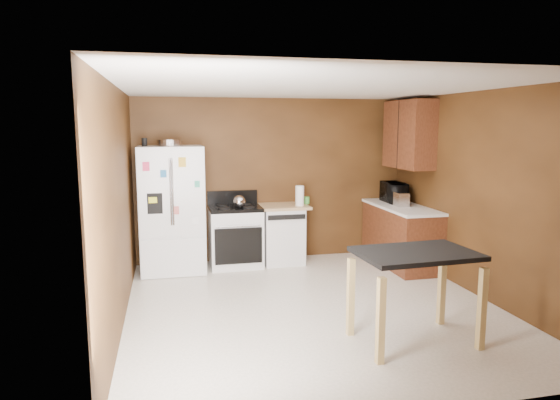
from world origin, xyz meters
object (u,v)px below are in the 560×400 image
object	(u,v)px
island	(416,266)
pen_cup	(144,142)
toaster	(401,199)
gas_range	(235,235)
green_canister	(306,200)
roasting_pan	(170,143)
paper_towel	(300,196)
dishwasher	(282,233)
kettle	(239,202)
refrigerator	(172,209)
microwave	(394,193)

from	to	relation	value
island	pen_cup	bearing A→B (deg)	131.41
pen_cup	toaster	size ratio (longest dim) A/B	0.41
gas_range	green_canister	bearing A→B (deg)	3.88
roasting_pan	green_canister	bearing A→B (deg)	2.96
paper_towel	dishwasher	bearing A→B (deg)	156.79
roasting_pan	paper_towel	bearing A→B (deg)	-1.63
toaster	kettle	bearing A→B (deg)	176.10
pen_cup	kettle	distance (m)	1.56
gas_range	paper_towel	bearing A→B (deg)	-4.86
green_canister	gas_range	world-z (taller)	gas_range
pen_cup	green_canister	xyz separation A→B (m)	(2.37, 0.19, -0.91)
pen_cup	dishwasher	size ratio (longest dim) A/B	0.13
paper_towel	refrigerator	xyz separation A→B (m)	(-1.88, 0.02, -0.14)
green_canister	refrigerator	size ratio (longest dim) A/B	0.06
roasting_pan	refrigerator	world-z (taller)	roasting_pan
kettle	pen_cup	bearing A→B (deg)	178.85
toaster	gas_range	world-z (taller)	toaster
kettle	refrigerator	size ratio (longest dim) A/B	0.10
green_canister	microwave	xyz separation A→B (m)	(1.36, -0.20, 0.10)
toaster	microwave	bearing A→B (deg)	84.33
roasting_pan	microwave	size ratio (longest dim) A/B	0.71
roasting_pan	kettle	distance (m)	1.28
microwave	dishwasher	world-z (taller)	microwave
pen_cup	island	bearing A→B (deg)	-48.59
roasting_pan	green_canister	size ratio (longest dim) A/B	3.32
kettle	paper_towel	world-z (taller)	paper_towel
dishwasher	kettle	bearing A→B (deg)	-165.92
gas_range	dishwasher	distance (m)	0.72
green_canister	microwave	size ratio (longest dim) A/B	0.21
dishwasher	island	world-z (taller)	island
island	roasting_pan	bearing A→B (deg)	126.57
dishwasher	island	bearing A→B (deg)	-78.88
kettle	green_canister	distance (m)	1.10
paper_towel	microwave	size ratio (longest dim) A/B	0.59
toaster	refrigerator	xyz separation A→B (m)	(-3.32, 0.43, -0.10)
paper_towel	kettle	bearing A→B (deg)	-176.12
green_canister	dishwasher	world-z (taller)	green_canister
kettle	green_canister	world-z (taller)	kettle
refrigerator	paper_towel	bearing A→B (deg)	-0.66
island	kettle	bearing A→B (deg)	113.84
pen_cup	microwave	xyz separation A→B (m)	(3.73, -0.01, -0.82)
kettle	dishwasher	distance (m)	0.88
roasting_pan	toaster	distance (m)	3.46
green_canister	refrigerator	distance (m)	2.03
green_canister	paper_towel	bearing A→B (deg)	-132.94
kettle	gas_range	distance (m)	0.55
paper_towel	gas_range	size ratio (longest dim) A/B	0.27
kettle	refrigerator	distance (m)	0.96
dishwasher	island	xyz separation A→B (m)	(0.60, -3.06, 0.30)
gas_range	island	xyz separation A→B (m)	(1.32, -3.04, 0.29)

